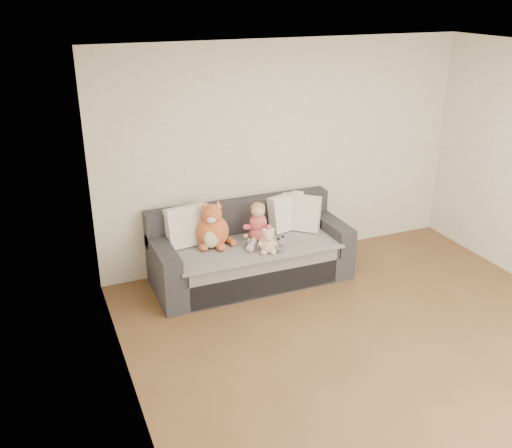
# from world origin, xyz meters

# --- Properties ---
(room_shell) EXTENTS (5.00, 5.00, 5.00)m
(room_shell) POSITION_xyz_m (0.00, 0.42, 1.30)
(room_shell) COLOR brown
(room_shell) RESTS_ON ground
(sofa) EXTENTS (2.20, 0.94, 0.85)m
(sofa) POSITION_xyz_m (-0.63, 2.06, 0.31)
(sofa) COLOR #2A292F
(sofa) RESTS_ON ground
(cushion_left) EXTENTS (0.50, 0.28, 0.46)m
(cushion_left) POSITION_xyz_m (-1.29, 2.23, 0.69)
(cushion_left) COLOR white
(cushion_left) RESTS_ON sofa
(cushion_right_back) EXTENTS (0.49, 0.32, 0.43)m
(cushion_right_back) POSITION_xyz_m (-0.10, 2.22, 0.68)
(cushion_right_back) COLOR white
(cushion_right_back) RESTS_ON sofa
(cushion_right_front) EXTENTS (0.47, 0.46, 0.43)m
(cushion_right_front) POSITION_xyz_m (0.04, 2.15, 0.68)
(cushion_right_front) COLOR white
(cushion_right_front) RESTS_ON sofa
(toddler) EXTENTS (0.34, 0.46, 0.45)m
(toddler) POSITION_xyz_m (-0.55, 2.01, 0.66)
(toddler) COLOR #CB5247
(toddler) RESTS_ON sofa
(plush_cat) EXTENTS (0.42, 0.38, 0.55)m
(plush_cat) POSITION_xyz_m (-1.05, 2.09, 0.67)
(plush_cat) COLOR #C95E2C
(plush_cat) RESTS_ON sofa
(teddy_bear) EXTENTS (0.22, 0.18, 0.29)m
(teddy_bear) POSITION_xyz_m (-0.56, 1.69, 0.59)
(teddy_bear) COLOR beige
(teddy_bear) RESTS_ON sofa
(plush_cow) EXTENTS (0.16, 0.24, 0.19)m
(plush_cow) POSITION_xyz_m (-0.46, 1.70, 0.55)
(plush_cow) COLOR white
(plush_cow) RESTS_ON sofa
(sippy_cup) EXTENTS (0.10, 0.07, 0.11)m
(sippy_cup) POSITION_xyz_m (-0.71, 1.90, 0.53)
(sippy_cup) COLOR #593CA4
(sippy_cup) RESTS_ON sofa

